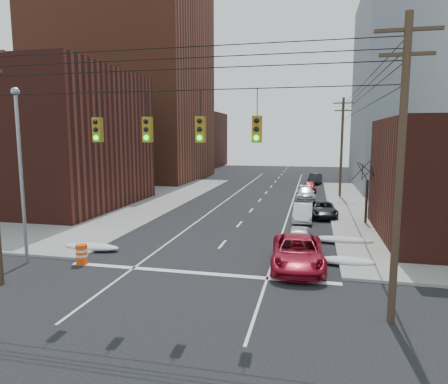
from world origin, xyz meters
The scene contains 26 objects.
ground centered at (0.00, 0.00, 0.00)m, with size 160.00×160.00×0.00m, color black.
sidewalk_nw centered at (-27.00, 27.00, 0.07)m, with size 40.00×40.00×0.15m, color gray.
building_brick_tall centered at (-24.00, 48.00, 15.00)m, with size 24.00×20.00×30.00m, color brown.
building_brick_near centered at (-22.00, 22.00, 6.50)m, with size 20.00×16.00×13.00m, color #491C16.
building_brick_far centered at (-26.00, 74.00, 6.00)m, with size 22.00×18.00×12.00m, color #491C16.
building_glass centered at (24.00, 70.00, 11.00)m, with size 20.00×18.00×22.00m, color gray.
utility_pole_right centered at (8.50, 3.00, 5.78)m, with size 2.20×0.28×11.00m.
utility_pole_far centered at (8.50, 34.00, 5.78)m, with size 2.20×0.28×11.00m.
traffic_signals centered at (0.10, 2.97, 7.17)m, with size 17.00×0.42×2.02m.
street_light centered at (-9.50, 6.00, 5.54)m, with size 0.44×0.44×9.32m.
bare_tree centered at (9.59, 20.00, 2.32)m, with size 2.09×2.20×4.93m.
snow_nw centered at (-7.40, 9.00, 0.21)m, with size 3.50×1.08×0.42m, color silver.
snow_ne centered at (7.40, 9.50, 0.21)m, with size 3.00×1.08×0.42m, color silver.
snow_east_far centered at (7.40, 14.00, 0.21)m, with size 4.00×1.08×0.42m, color silver.
red_pickup centered at (4.85, 8.50, 0.81)m, with size 2.67×5.79×1.61m, color maroon.
parked_car_a centered at (4.80, 11.79, 0.70)m, with size 1.65×4.09×1.40m, color #BBBBC0.
parked_car_b centered at (4.80, 20.20, 0.70)m, with size 1.49×4.27×1.41m, color silver.
parked_car_c centered at (6.40, 22.41, 0.65)m, with size 2.17×4.71×1.31m, color black.
parked_car_d centered at (4.80, 31.60, 0.69)m, with size 1.94×4.76×1.38m, color silver.
parked_car_e centered at (5.15, 38.01, 0.65)m, with size 1.53×3.81×1.30m, color maroon.
parked_car_f centered at (5.80, 46.61, 0.74)m, with size 1.57×4.50×1.48m, color black.
lot_car_a centered at (-14.41, 19.60, 0.83)m, with size 1.43×4.11×1.36m, color silver.
lot_car_b centered at (-14.82, 28.03, 0.91)m, with size 2.54×5.50×1.53m, color #B0B1B6.
lot_car_c centered at (-17.96, 23.24, 0.81)m, with size 1.86×4.58×1.33m, color black.
lot_car_d centered at (-19.43, 26.36, 0.80)m, with size 1.53×3.81×1.30m, color silver.
construction_barrel centered at (-6.50, 6.50, 0.56)m, with size 0.77×0.77×1.09m.
Camera 1 is at (5.51, -12.07, 6.85)m, focal length 32.00 mm.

